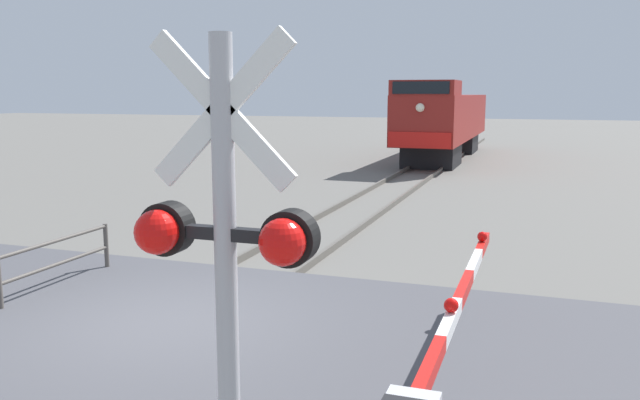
# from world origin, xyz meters

# --- Properties ---
(ground_plane) EXTENTS (160.00, 160.00, 0.00)m
(ground_plane) POSITION_xyz_m (0.00, 0.00, 0.00)
(ground_plane) COLOR #605E59
(rail_track_left) EXTENTS (0.08, 80.00, 0.15)m
(rail_track_left) POSITION_xyz_m (-0.72, 0.00, 0.07)
(rail_track_left) COLOR #59544C
(rail_track_left) RESTS_ON ground_plane
(rail_track_right) EXTENTS (0.08, 80.00, 0.15)m
(rail_track_right) POSITION_xyz_m (0.72, 0.00, 0.07)
(rail_track_right) COLOR #59544C
(rail_track_right) RESTS_ON ground_plane
(road_surface) EXTENTS (36.00, 5.83, 0.16)m
(road_surface) POSITION_xyz_m (0.00, 0.00, 0.08)
(road_surface) COLOR #47474C
(road_surface) RESTS_ON ground_plane
(locomotive) EXTENTS (2.71, 14.24, 3.81)m
(locomotive) POSITION_xyz_m (0.00, 25.54, 1.93)
(locomotive) COLOR black
(locomotive) RESTS_ON ground_plane
(crossing_signal) EXTENTS (1.18, 0.33, 3.65)m
(crossing_signal) POSITION_xyz_m (2.99, -3.89, 2.22)
(crossing_signal) COLOR #ADADB2
(crossing_signal) RESTS_ON ground_plane
(guard_railing) EXTENTS (0.08, 2.53, 0.95)m
(guard_railing) POSITION_xyz_m (-2.59, 0.93, 0.62)
(guard_railing) COLOR #4C4742
(guard_railing) RESTS_ON ground_plane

